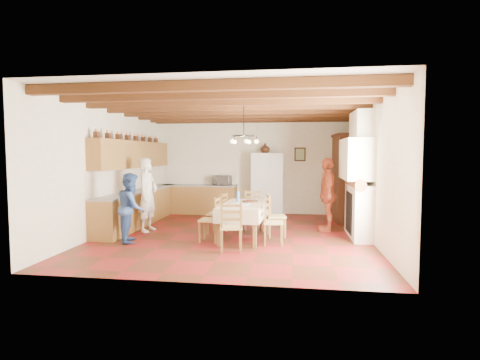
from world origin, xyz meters
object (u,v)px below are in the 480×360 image
at_px(dining_table, 244,207).
at_px(refrigerator, 267,184).
at_px(chair_right_near, 274,221).
at_px(chair_left_far, 217,213).
at_px(chair_right_far, 276,215).
at_px(chair_left_near, 210,219).
at_px(person_woman_red, 327,194).
at_px(chair_end_near, 231,226).
at_px(microwave, 222,180).
at_px(person_woman_blue, 131,207).
at_px(person_man, 148,195).
at_px(chair_end_far, 253,210).
at_px(hutch, 344,178).

bearing_deg(dining_table, refrigerator, 85.24).
xyz_separation_m(dining_table, chair_right_near, (0.68, -0.44, -0.21)).
distance_m(chair_left_far, chair_right_far, 1.40).
distance_m(dining_table, chair_left_near, 0.80).
relative_size(chair_left_far, person_woman_red, 0.54).
bearing_deg(chair_right_near, chair_right_far, -5.86).
xyz_separation_m(dining_table, chair_end_near, (-0.10, -1.08, -0.21)).
distance_m(chair_end_near, person_woman_red, 3.00).
height_order(refrigerator, microwave, refrigerator).
xyz_separation_m(chair_right_far, person_woman_red, (1.20, 0.80, 0.41)).
bearing_deg(chair_end_near, person_woman_blue, -22.34).
distance_m(refrigerator, chair_right_near, 3.86).
distance_m(chair_left_near, microwave, 3.71).
height_order(chair_left_near, person_woman_red, person_woman_red).
height_order(chair_right_far, person_woman_red, person_woman_red).
bearing_deg(person_woman_blue, chair_right_far, -91.81).
relative_size(refrigerator, person_man, 1.07).
distance_m(chair_right_near, chair_right_far, 0.76).
bearing_deg(person_woman_blue, chair_right_near, -105.71).
height_order(chair_right_near, person_woman_blue, person_woman_blue).
distance_m(refrigerator, chair_end_far, 2.37).
xyz_separation_m(dining_table, microwave, (-1.10, 3.28, 0.35)).
bearing_deg(chair_end_near, chair_left_near, -61.23).
xyz_separation_m(dining_table, person_woman_blue, (-2.32, -0.60, 0.04)).
height_order(hutch, chair_left_near, hutch).
bearing_deg(dining_table, person_woman_red, 30.57).
bearing_deg(refrigerator, person_woman_blue, -126.58).
bearing_deg(person_woman_blue, dining_table, -94.35).
bearing_deg(person_woman_red, chair_end_far, -86.20).
xyz_separation_m(chair_left_far, person_man, (-1.70, -0.02, 0.41)).
distance_m(chair_right_far, chair_end_near, 1.62).
bearing_deg(chair_right_near, chair_end_far, 17.39).
height_order(refrigerator, chair_left_near, refrigerator).
bearing_deg(chair_left_far, chair_right_far, 92.25).
relative_size(chair_right_far, person_woman_blue, 0.66).
height_order(dining_table, chair_left_near, chair_left_near).
height_order(chair_right_far, person_woman_blue, person_woman_blue).
bearing_deg(chair_end_far, person_woman_red, -5.84).
relative_size(chair_end_near, person_woman_blue, 0.66).
relative_size(chair_right_near, person_woman_red, 0.54).
bearing_deg(person_man, chair_end_near, -118.49).
height_order(person_man, microwave, person_man).
xyz_separation_m(hutch, chair_right_near, (-1.80, -3.00, -0.72)).
height_order(chair_end_near, person_woman_blue, person_woman_blue).
relative_size(chair_left_near, chair_end_far, 1.00).
xyz_separation_m(dining_table, person_man, (-2.39, 0.47, 0.19)).
height_order(dining_table, chair_end_near, chair_end_near).
xyz_separation_m(chair_right_near, chair_right_far, (0.03, 0.76, 0.00)).
bearing_deg(chair_right_far, chair_left_near, 105.92).
height_order(chair_left_far, chair_end_far, same).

